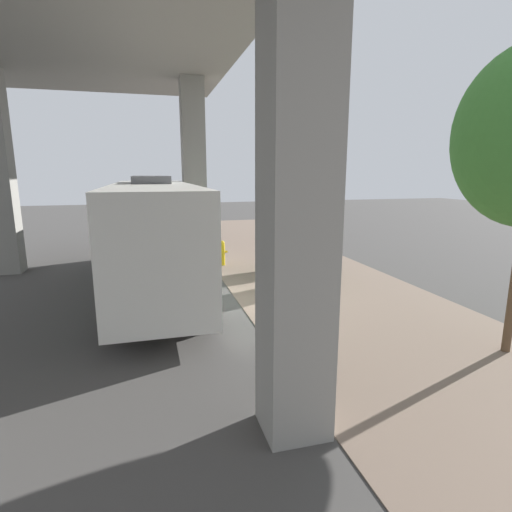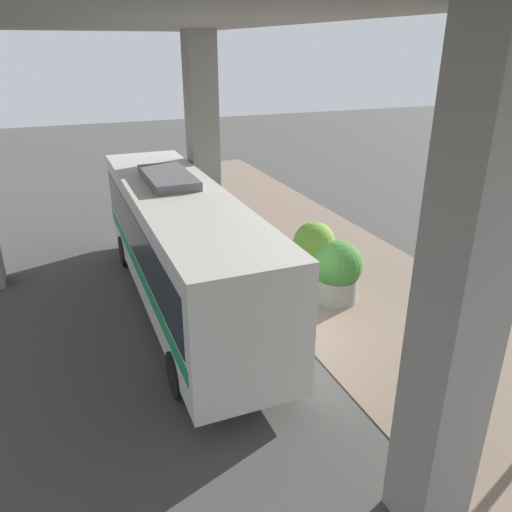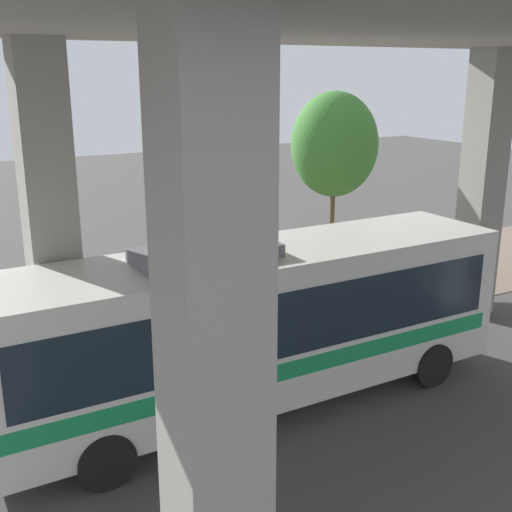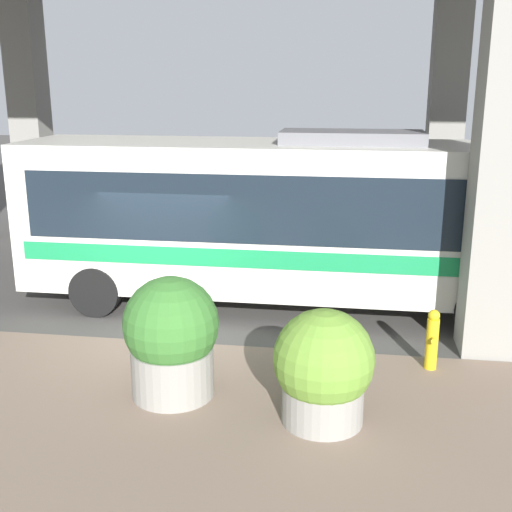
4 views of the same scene
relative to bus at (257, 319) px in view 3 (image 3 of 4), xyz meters
The scene contains 8 objects.
ground_plane 3.77m from the bus, 133.74° to the left, with size 80.00×80.00×0.00m, color #474442.
sidewalk_strip 6.05m from the bus, 155.97° to the left, with size 6.00×40.00×0.02m.
overpass 5.76m from the bus, 52.83° to the left, with size 9.40×19.64×7.90m.
bus is the anchor object (origin of this frame).
fire_hydrant 3.90m from the bus, 137.06° to the right, with size 0.41×0.20×1.02m.
planter_front 4.47m from the bus, 161.28° to the left, with size 1.39×1.39×1.83m.
planter_middle 4.78m from the bus, 169.75° to the right, with size 1.36×1.36×1.61m.
street_tree_near 10.10m from the bus, 135.04° to the left, with size 2.89×2.89×6.10m.
Camera 3 is at (12.64, -8.27, 6.72)m, focal length 45.00 mm.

